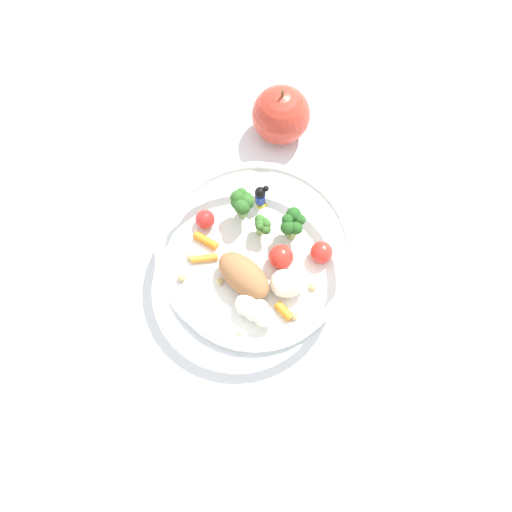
{
  "coord_description": "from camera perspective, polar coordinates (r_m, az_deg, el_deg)",
  "views": [
    {
      "loc": [
        -0.25,
        0.0,
        0.71
      ],
      "look_at": [
        0.02,
        0.01,
        0.04
      ],
      "focal_mm": 39.63,
      "sensor_mm": 36.0,
      "label": 1
    }
  ],
  "objects": [
    {
      "name": "ground_plane",
      "position": [
        0.75,
        0.37,
        -2.28
      ],
      "size": [
        2.4,
        2.4,
        0.0
      ],
      "primitive_type": "plane",
      "color": "white"
    },
    {
      "name": "food_container",
      "position": [
        0.72,
        0.32,
        -0.45
      ],
      "size": [
        0.25,
        0.25,
        0.06
      ],
      "color": "white",
      "rests_on": "ground_plane"
    },
    {
      "name": "loose_apple",
      "position": [
        0.82,
        2.61,
        14.06
      ],
      "size": [
        0.08,
        0.08,
        0.1
      ],
      "color": "#BC3828",
      "rests_on": "ground_plane"
    }
  ]
}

